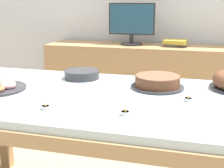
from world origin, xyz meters
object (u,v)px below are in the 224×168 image
(plate_stack, at_px, (82,74))
(tealight_centre, at_px, (188,99))
(book_stack, at_px, (175,43))
(tealight_left_edge, at_px, (125,113))
(computer_monitor, at_px, (132,24))
(tealight_near_cakes, at_px, (46,107))
(cake_chocolate_round, at_px, (157,82))

(plate_stack, height_order, tealight_centre, plate_stack)
(book_stack, distance_m, tealight_left_edge, 1.66)
(plate_stack, bearing_deg, tealight_centre, -24.44)
(book_stack, xyz_separation_m, tealight_centre, (0.16, -1.40, -0.08))
(book_stack, bearing_deg, tealight_centre, -83.45)
(computer_monitor, height_order, tealight_centre, computer_monitor)
(plate_stack, bearing_deg, computer_monitor, 86.31)
(plate_stack, bearing_deg, tealight_left_edge, -54.33)
(plate_stack, xyz_separation_m, tealight_near_cakes, (0.04, -0.57, -0.01))
(computer_monitor, xyz_separation_m, cake_chocolate_round, (0.39, -1.21, -0.22))
(cake_chocolate_round, height_order, tealight_left_edge, cake_chocolate_round)
(tealight_centre, bearing_deg, tealight_left_edge, -133.41)
(tealight_left_edge, bearing_deg, computer_monitor, 100.89)
(cake_chocolate_round, distance_m, plate_stack, 0.48)
(tealight_left_edge, relative_size, tealight_near_cakes, 1.00)
(computer_monitor, xyz_separation_m, plate_stack, (-0.07, -1.11, -0.22))
(book_stack, relative_size, cake_chocolate_round, 0.76)
(cake_chocolate_round, height_order, tealight_centre, cake_chocolate_round)
(book_stack, distance_m, cake_chocolate_round, 1.22)
(tealight_centre, xyz_separation_m, tealight_left_edge, (-0.24, -0.26, 0.00))
(cake_chocolate_round, bearing_deg, computer_monitor, 108.02)
(computer_monitor, bearing_deg, tealight_centre, -68.17)
(tealight_left_edge, xyz_separation_m, tealight_near_cakes, (-0.35, -0.02, 0.00))
(cake_chocolate_round, bearing_deg, tealight_centre, -48.63)
(book_stack, bearing_deg, tealight_near_cakes, -104.28)
(tealight_centre, bearing_deg, plate_stack, 155.56)
(book_stack, bearing_deg, plate_stack, -112.94)
(book_stack, relative_size, plate_stack, 1.02)
(tealight_near_cakes, bearing_deg, computer_monitor, 89.06)
(tealight_near_cakes, bearing_deg, cake_chocolate_round, 47.96)
(book_stack, height_order, plate_stack, book_stack)
(computer_monitor, bearing_deg, plate_stack, -93.69)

